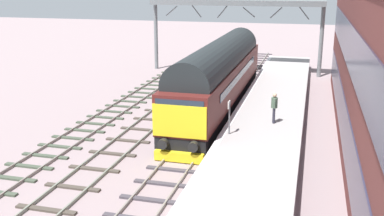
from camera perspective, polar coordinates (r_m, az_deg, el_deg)
name	(u,v)px	position (r m, az deg, el deg)	size (l,w,h in m)	color
ground_plane	(204,130)	(26.70, 1.49, -2.74)	(140.00, 140.00, 0.00)	gray
track_main	(204,129)	(26.68, 1.49, -2.63)	(2.50, 60.00, 0.15)	gray
track_adjacent_west	(147,124)	(27.67, -5.63, -2.02)	(2.50, 60.00, 0.15)	slate
track_adjacent_far_west	(100,120)	(28.86, -11.37, -1.52)	(2.50, 60.00, 0.15)	slate
station_platform	(266,127)	(25.99, 9.24, -2.30)	(4.00, 44.00, 1.01)	#A19C9B
diesel_locomotive	(220,74)	(30.24, 3.48, 4.30)	(2.74, 19.29, 4.68)	black
platform_number_sign	(229,112)	(22.63, 4.67, -0.51)	(0.10, 0.44, 1.69)	slate
waiting_passenger	(274,105)	(24.78, 10.24, 0.36)	(0.39, 0.50, 1.64)	#2D2C3A
overhead_footbridge	(236,6)	(42.81, 5.47, 12.56)	(15.90, 2.00, 6.73)	slate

